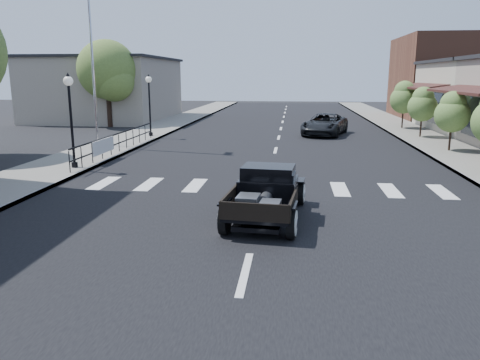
# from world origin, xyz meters

# --- Properties ---
(ground) EXTENTS (120.00, 120.00, 0.00)m
(ground) POSITION_xyz_m (0.00, 0.00, 0.00)
(ground) COLOR black
(ground) RESTS_ON ground
(road) EXTENTS (14.00, 80.00, 0.02)m
(road) POSITION_xyz_m (0.00, 15.00, 0.01)
(road) COLOR black
(road) RESTS_ON ground
(road_markings) EXTENTS (12.00, 60.00, 0.06)m
(road_markings) POSITION_xyz_m (0.00, 10.00, 0.00)
(road_markings) COLOR silver
(road_markings) RESTS_ON ground
(sidewalk_left) EXTENTS (3.00, 80.00, 0.15)m
(sidewalk_left) POSITION_xyz_m (-8.50, 15.00, 0.07)
(sidewalk_left) COLOR gray
(sidewalk_left) RESTS_ON ground
(sidewalk_right) EXTENTS (3.00, 80.00, 0.15)m
(sidewalk_right) POSITION_xyz_m (8.50, 15.00, 0.07)
(sidewalk_right) COLOR gray
(sidewalk_right) RESTS_ON ground
(low_building_left) EXTENTS (10.00, 12.00, 5.00)m
(low_building_left) POSITION_xyz_m (-15.00, 28.00, 2.50)
(low_building_left) COLOR #A89D8D
(low_building_left) RESTS_ON ground
(far_building_right) EXTENTS (11.00, 10.00, 7.00)m
(far_building_right) POSITION_xyz_m (15.50, 32.00, 3.50)
(far_building_right) COLOR brown
(far_building_right) RESTS_ON ground
(railing) EXTENTS (0.08, 10.00, 1.00)m
(railing) POSITION_xyz_m (-7.30, 10.00, 0.65)
(railing) COLOR black
(railing) RESTS_ON sidewalk_left
(banner) EXTENTS (0.04, 2.20, 0.60)m
(banner) POSITION_xyz_m (-7.22, 8.00, 0.45)
(banner) COLOR silver
(banner) RESTS_ON sidewalk_left
(lamp_post_b) EXTENTS (0.36, 0.36, 3.60)m
(lamp_post_b) POSITION_xyz_m (-7.60, 6.00, 1.95)
(lamp_post_b) COLOR black
(lamp_post_b) RESTS_ON sidewalk_left
(lamp_post_c) EXTENTS (0.36, 0.36, 3.60)m
(lamp_post_c) POSITION_xyz_m (-7.60, 16.00, 1.95)
(lamp_post_c) COLOR black
(lamp_post_c) RESTS_ON sidewalk_left
(flagpole) EXTENTS (0.12, 0.12, 11.93)m
(flagpole) POSITION_xyz_m (-9.20, 12.00, 6.11)
(flagpole) COLOR silver
(flagpole) RESTS_ON sidewalk_left
(big_tree_far) EXTENTS (4.23, 4.23, 6.21)m
(big_tree_far) POSITION_xyz_m (-12.50, 22.00, 3.11)
(big_tree_far) COLOR #536D2F
(big_tree_far) RESTS_ON ground
(small_tree_c) EXTENTS (1.62, 1.62, 2.70)m
(small_tree_c) POSITION_xyz_m (8.30, 12.10, 1.50)
(small_tree_c) COLOR #537435
(small_tree_c) RESTS_ON sidewalk_right
(small_tree_d) EXTENTS (1.67, 1.67, 2.78)m
(small_tree_d) POSITION_xyz_m (8.30, 17.39, 1.54)
(small_tree_d) COLOR #537435
(small_tree_d) RESTS_ON sidewalk_right
(small_tree_e) EXTENTS (1.84, 1.84, 3.07)m
(small_tree_e) POSITION_xyz_m (8.30, 22.17, 1.69)
(small_tree_e) COLOR #537435
(small_tree_e) RESTS_ON sidewalk_right
(hotrod_pickup) EXTENTS (2.27, 4.21, 1.40)m
(hotrod_pickup) POSITION_xyz_m (0.21, 0.54, 0.70)
(hotrod_pickup) COLOR black
(hotrod_pickup) RESTS_ON ground
(second_car) EXTENTS (3.44, 5.23, 1.34)m
(second_car) POSITION_xyz_m (2.82, 18.69, 0.67)
(second_car) COLOR black
(second_car) RESTS_ON ground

